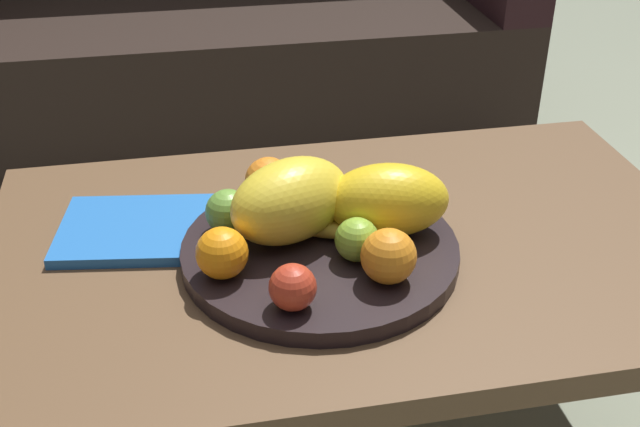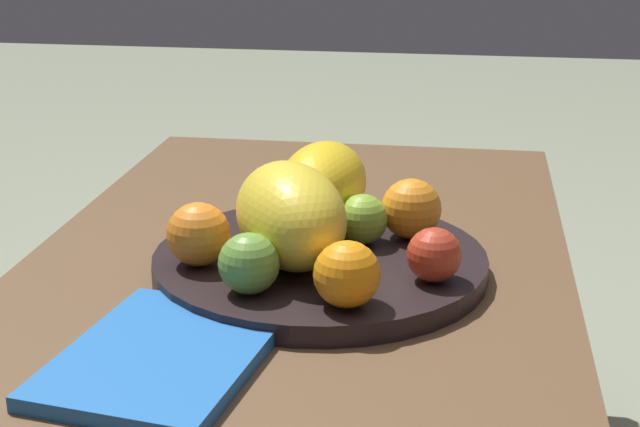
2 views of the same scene
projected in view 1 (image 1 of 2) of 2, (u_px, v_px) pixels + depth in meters
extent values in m
cube|color=brown|center=(352.00, 252.00, 1.18)|extent=(1.07, 0.67, 0.04)
cylinder|color=brown|center=(52.00, 290.00, 1.45)|extent=(0.05, 0.05, 0.39)
cylinder|color=brown|center=(553.00, 235.00, 1.62)|extent=(0.05, 0.05, 0.39)
cube|color=black|center=(231.00, 73.00, 2.39)|extent=(1.70, 0.70, 0.40)
cylinder|color=black|center=(320.00, 251.00, 1.12)|extent=(0.39, 0.39, 0.03)
ellipsoid|color=yellow|center=(387.00, 200.00, 1.11)|extent=(0.19, 0.13, 0.11)
ellipsoid|color=yellow|center=(290.00, 200.00, 1.10)|extent=(0.22, 0.19, 0.12)
sphere|color=orange|center=(389.00, 256.00, 1.02)|extent=(0.07, 0.07, 0.07)
sphere|color=orange|center=(222.00, 253.00, 1.03)|extent=(0.07, 0.07, 0.07)
sphere|color=orange|center=(269.00, 181.00, 1.20)|extent=(0.07, 0.07, 0.07)
sphere|color=#BA3621|center=(293.00, 287.00, 0.98)|extent=(0.06, 0.06, 0.06)
sphere|color=#689C39|center=(228.00, 212.00, 1.13)|extent=(0.07, 0.07, 0.07)
sphere|color=#80AF32|center=(357.00, 240.00, 1.07)|extent=(0.06, 0.06, 0.06)
ellipsoid|color=yellow|center=(310.00, 214.00, 1.15)|extent=(0.13, 0.13, 0.03)
ellipsoid|color=yellow|center=(302.00, 221.00, 1.14)|extent=(0.14, 0.12, 0.03)
ellipsoid|color=yellow|center=(315.00, 220.00, 1.14)|extent=(0.15, 0.07, 0.03)
ellipsoid|color=yellow|center=(312.00, 195.00, 1.15)|extent=(0.15, 0.04, 0.03)
ellipsoid|color=yellow|center=(311.00, 202.00, 1.13)|extent=(0.15, 0.05, 0.03)
cube|color=blue|center=(144.00, 229.00, 1.18)|extent=(0.27, 0.21, 0.02)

